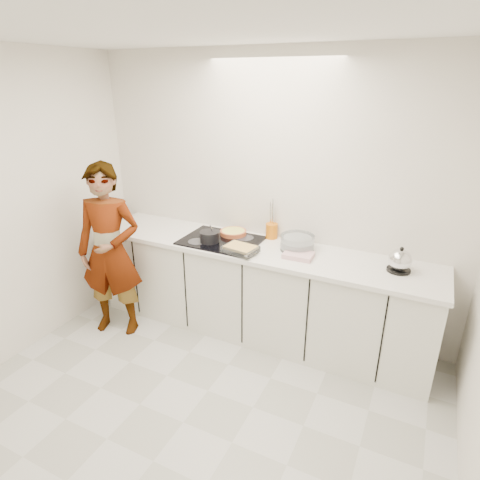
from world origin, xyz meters
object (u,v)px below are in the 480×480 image
at_px(kettle, 400,261).
at_px(saucepan, 210,237).
at_px(hob, 221,240).
at_px(tart_dish, 233,232).
at_px(mixing_bowl, 297,243).
at_px(utensil_crock, 272,231).
at_px(baking_dish, 240,249).
at_px(cook, 110,252).

bearing_deg(kettle, saucepan, -174.71).
height_order(hob, tart_dish, tart_dish).
bearing_deg(saucepan, hob, 52.37).
height_order(hob, saucepan, saucepan).
height_order(mixing_bowl, utensil_crock, utensil_crock).
bearing_deg(utensil_crock, baking_dish, -103.12).
height_order(hob, utensil_crock, utensil_crock).
height_order(hob, kettle, kettle).
distance_m(mixing_bowl, cook, 1.74).
height_order(tart_dish, kettle, kettle).
height_order(tart_dish, utensil_crock, utensil_crock).
bearing_deg(baking_dish, utensil_crock, 76.88).
bearing_deg(tart_dish, saucepan, -113.38).
distance_m(tart_dish, mixing_bowl, 0.67).
bearing_deg(baking_dish, mixing_bowl, 34.37).
distance_m(hob, cook, 1.04).
relative_size(kettle, cook, 0.15).
bearing_deg(saucepan, baking_dish, -13.41).
bearing_deg(hob, cook, -149.90).
bearing_deg(tart_dish, utensil_crock, 17.58).
bearing_deg(mixing_bowl, saucepan, -165.51).
relative_size(hob, saucepan, 2.99).
height_order(hob, baking_dish, baking_dish).
xyz_separation_m(hob, baking_dish, (0.29, -0.18, 0.04)).
distance_m(baking_dish, cook, 1.24).
distance_m(tart_dish, kettle, 1.54).
distance_m(saucepan, cook, 0.94).
relative_size(baking_dish, utensil_crock, 2.17).
height_order(saucepan, cook, cook).
bearing_deg(tart_dish, cook, -143.70).
bearing_deg(hob, tart_dish, 76.03).
xyz_separation_m(tart_dish, baking_dish, (0.25, -0.35, 0.01)).
relative_size(saucepan, utensil_crock, 1.68).
bearing_deg(utensil_crock, hob, -144.52).
xyz_separation_m(kettle, cook, (-2.47, -0.58, -0.16)).
bearing_deg(cook, kettle, -5.24).
xyz_separation_m(saucepan, baking_dish, (0.36, -0.09, -0.02)).
bearing_deg(hob, mixing_bowl, 8.77).
bearing_deg(saucepan, utensil_crock, 38.72).
height_order(baking_dish, kettle, kettle).
relative_size(saucepan, baking_dish, 0.77).
xyz_separation_m(baking_dish, kettle, (1.28, 0.24, 0.04)).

